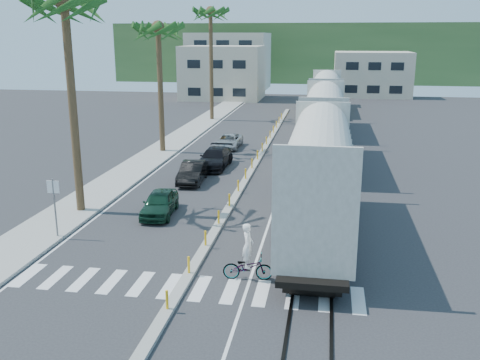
% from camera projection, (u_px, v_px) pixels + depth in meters
% --- Properties ---
extents(ground, '(140.00, 140.00, 0.00)m').
position_uv_depth(ground, '(195.00, 266.00, 22.68)').
color(ground, '#28282B').
rests_on(ground, ground).
extents(sidewalk, '(3.00, 90.00, 0.15)m').
position_uv_depth(sidewalk, '(171.00, 144.00, 47.81)').
color(sidewalk, gray).
rests_on(sidewalk, ground).
extents(rails, '(1.56, 100.00, 0.06)m').
position_uv_depth(rails, '(324.00, 143.00, 48.55)').
color(rails, black).
rests_on(rails, ground).
extents(median, '(0.45, 60.00, 0.85)m').
position_uv_depth(median, '(257.00, 160.00, 41.67)').
color(median, gray).
rests_on(median, ground).
extents(crosswalk, '(14.00, 2.20, 0.01)m').
position_uv_depth(crosswalk, '(183.00, 287.00, 20.77)').
color(crosswalk, silver).
rests_on(crosswalk, ground).
extents(lane_markings, '(9.42, 90.00, 0.01)m').
position_uv_depth(lane_markings, '(241.00, 147.00, 46.83)').
color(lane_markings, silver).
rests_on(lane_markings, ground).
extents(freight_train, '(3.00, 60.94, 5.85)m').
position_uv_depth(freight_train, '(324.00, 117.00, 44.64)').
color(freight_train, '#A8A59A').
rests_on(freight_train, ground).
extents(palm_trees, '(3.50, 37.20, 13.75)m').
position_uv_depth(palm_trees, '(163.00, 18.00, 42.76)').
color(palm_trees, brown).
rests_on(palm_trees, ground).
extents(street_sign, '(0.60, 0.08, 3.00)m').
position_uv_depth(street_sign, '(54.00, 200.00, 25.22)').
color(street_sign, slate).
rests_on(street_sign, ground).
extents(buildings, '(38.00, 27.00, 10.00)m').
position_uv_depth(buildings, '(260.00, 67.00, 90.80)').
color(buildings, '#BAAA94').
rests_on(buildings, ground).
extents(hillside, '(80.00, 20.00, 12.00)m').
position_uv_depth(hillside, '(306.00, 52.00, 116.36)').
color(hillside, '#385628').
rests_on(hillside, ground).
extents(car_lead, '(2.26, 4.23, 1.35)m').
position_uv_depth(car_lead, '(160.00, 203.00, 29.01)').
color(car_lead, '#113322').
rests_on(car_lead, ground).
extents(car_second, '(1.90, 4.35, 1.38)m').
position_uv_depth(car_second, '(193.00, 172.00, 35.51)').
color(car_second, black).
rests_on(car_second, ground).
extents(car_third, '(2.29, 5.06, 1.44)m').
position_uv_depth(car_third, '(215.00, 158.00, 39.50)').
color(car_third, black).
rests_on(car_third, ground).
extents(car_rear, '(2.12, 4.36, 1.19)m').
position_uv_depth(car_rear, '(229.00, 141.00, 46.49)').
color(car_rear, '#B3B6B8').
rests_on(car_rear, ground).
extents(cyclist, '(1.06, 2.11, 2.37)m').
position_uv_depth(cyclist, '(248.00, 262.00, 21.25)').
color(cyclist, '#9EA0A5').
rests_on(cyclist, ground).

